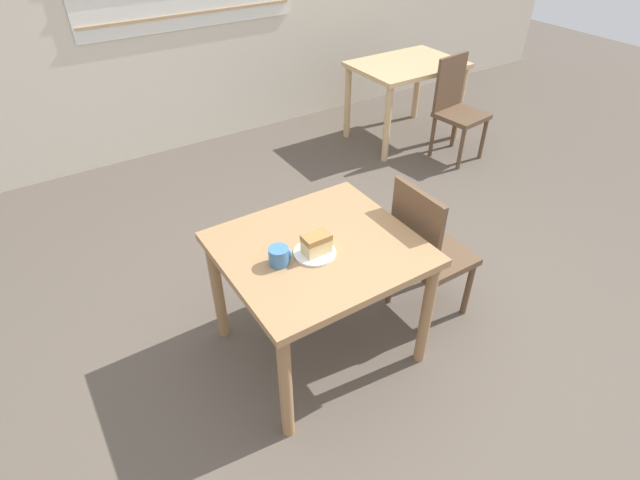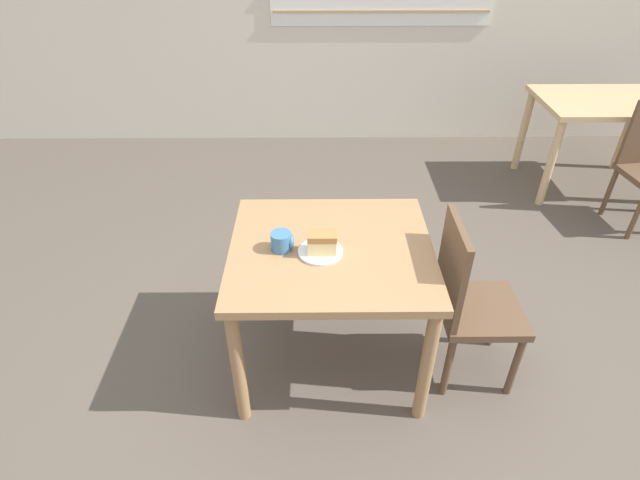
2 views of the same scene
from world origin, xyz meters
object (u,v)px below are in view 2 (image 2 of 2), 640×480
at_px(dining_table_far, 602,114).
at_px(plate, 320,252).
at_px(dining_table_near, 331,265).
at_px(coffee_mug, 282,241).
at_px(cake_slice, 322,242).
at_px(chair_near_window, 469,300).

height_order(dining_table_far, plate, dining_table_far).
distance_m(dining_table_near, coffee_mug, 0.26).
xyz_separation_m(dining_table_far, cake_slice, (-2.17, -1.87, 0.16)).
xyz_separation_m(chair_near_window, coffee_mug, (-0.86, 0.08, 0.28)).
distance_m(chair_near_window, plate, 0.74).
bearing_deg(cake_slice, coffee_mug, 169.61).
xyz_separation_m(chair_near_window, plate, (-0.69, 0.05, 0.25)).
height_order(cake_slice, coffee_mug, cake_slice).
distance_m(dining_table_near, plate, 0.13).
bearing_deg(chair_near_window, coffee_mug, 84.74).
distance_m(dining_table_near, chair_near_window, 0.66).
relative_size(chair_near_window, coffee_mug, 8.73).
bearing_deg(coffee_mug, chair_near_window, -5.26).
bearing_deg(dining_table_far, dining_table_near, -139.27).
relative_size(dining_table_near, chair_near_window, 1.04).
xyz_separation_m(dining_table_far, coffee_mug, (-2.34, -1.84, 0.14)).
relative_size(cake_slice, coffee_mug, 1.27).
bearing_deg(dining_table_far, coffee_mug, -141.83).
bearing_deg(cake_slice, plate, 148.40).
distance_m(dining_table_near, cake_slice, 0.18).
relative_size(chair_near_window, cake_slice, 6.87).
height_order(plate, cake_slice, cake_slice).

